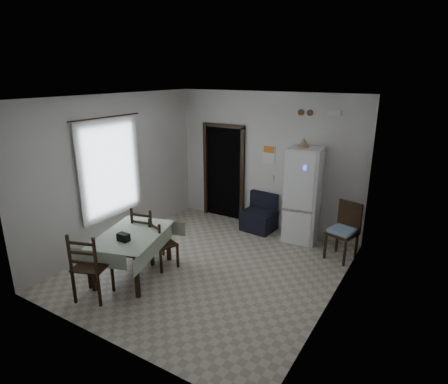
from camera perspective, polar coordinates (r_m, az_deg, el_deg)
name	(u,v)px	position (r m, az deg, el deg)	size (l,w,h in m)	color
ground	(209,267)	(6.70, -2.27, -11.37)	(4.50, 4.50, 0.00)	#B9AC97
ceiling	(207,97)	(5.86, -2.62, 14.23)	(4.20, 4.50, 0.02)	white
wall_back	(267,162)	(8.03, 6.52, 4.62)	(4.20, 0.02, 2.90)	silver
wall_front	(100,238)	(4.55, -18.42, -6.66)	(4.20, 0.02, 2.90)	silver
wall_left	(117,171)	(7.46, -16.02, 3.02)	(0.02, 4.50, 2.90)	silver
wall_right	(337,212)	(5.31, 16.81, -2.95)	(0.02, 4.50, 2.90)	silver
doorway	(229,171)	(8.77, 0.77, 3.24)	(1.06, 0.52, 2.22)	black
window_recess	(106,168)	(7.34, -17.48, 3.47)	(0.10, 1.20, 1.60)	silver
curtain	(111,169)	(7.26, -16.90, 3.37)	(0.02, 1.45, 1.85)	white
curtain_rod	(106,117)	(7.09, -17.54, 10.81)	(0.02, 0.02, 1.60)	black
calendar	(269,154)	(7.96, 6.86, 5.75)	(0.28, 0.02, 0.40)	white
calendar_image	(269,149)	(7.93, 6.86, 6.45)	(0.24, 0.01, 0.14)	orange
light_switch	(272,179)	(8.04, 7.37, 2.04)	(0.08, 0.02, 0.12)	beige
vent_left	(301,112)	(7.58, 11.66, 11.81)	(0.12, 0.12, 0.03)	#533521
vent_right	(310,113)	(7.52, 12.97, 11.68)	(0.12, 0.12, 0.03)	#533521
emergency_light	(334,113)	(7.36, 16.45, 11.53)	(0.25, 0.07, 0.09)	white
fridge	(304,195)	(7.53, 12.03, -0.49)	(0.62, 0.62, 1.90)	white
tan_cone	(304,142)	(7.30, 12.04, 7.39)	(0.22, 0.22, 0.18)	tan
navy_seat	(259,213)	(8.05, 5.37, -3.17)	(0.65, 0.63, 0.79)	black
corner_chair	(342,232)	(7.07, 17.57, -5.83)	(0.46, 0.46, 1.06)	black
dining_table	(134,254)	(6.50, -13.61, -9.19)	(0.94, 1.43, 0.74)	#A5B59B
black_bag	(123,237)	(6.09, -15.07, -6.68)	(0.19, 0.11, 0.12)	black
dining_chair_far_left	(148,233)	(6.90, -11.51, -6.09)	(0.44, 0.44, 1.02)	black
dining_chair_far_right	(164,243)	(6.59, -9.15, -7.72)	(0.38, 0.38, 0.90)	black
dining_chair_near_head	(92,265)	(5.97, -19.52, -10.39)	(0.47, 0.47, 1.10)	black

